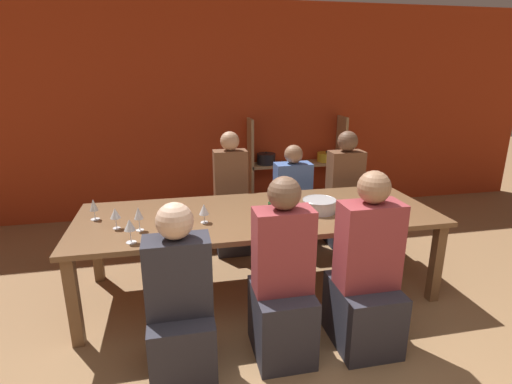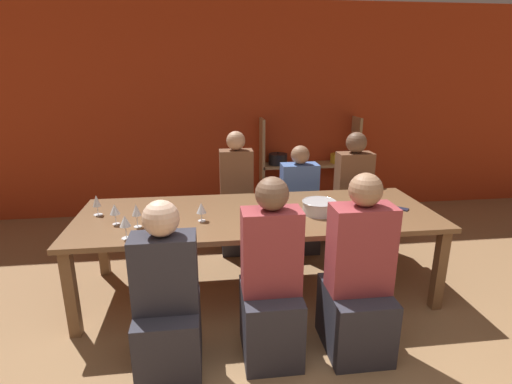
% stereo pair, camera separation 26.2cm
% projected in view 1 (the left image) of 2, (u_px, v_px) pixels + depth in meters
% --- Properties ---
extents(wall_back_red, '(8.80, 0.06, 2.70)m').
position_uv_depth(wall_back_red, '(228.00, 112.00, 5.19)').
color(wall_back_red, '#B23819').
rests_on(wall_back_red, ground_plane).
extents(shelf_unit, '(1.30, 0.30, 1.28)m').
position_uv_depth(shelf_unit, '(295.00, 177.00, 5.43)').
color(shelf_unit, tan).
rests_on(shelf_unit, ground_plane).
extents(dining_table, '(2.97, 1.10, 0.73)m').
position_uv_depth(dining_table, '(258.00, 219.00, 3.37)').
color(dining_table, brown).
rests_on(dining_table, ground_plane).
extents(mixing_bowl, '(0.29, 0.29, 0.11)m').
position_uv_depth(mixing_bowl, '(319.00, 205.00, 3.35)').
color(mixing_bowl, '#B7BABC').
rests_on(mixing_bowl, dining_table).
extents(wine_bottle_green, '(0.07, 0.07, 0.31)m').
position_uv_depth(wine_bottle_green, '(273.00, 212.00, 3.00)').
color(wine_bottle_green, '#1E4C23').
rests_on(wine_bottle_green, dining_table).
extents(wine_glass_white_a, '(0.07, 0.07, 0.17)m').
position_uv_depth(wine_glass_white_a, '(94.00, 206.00, 3.16)').
color(wine_glass_white_a, white).
rests_on(wine_glass_white_a, dining_table).
extents(wine_glass_white_b, '(0.07, 0.07, 0.17)m').
position_uv_depth(wine_glass_white_b, '(364.00, 205.00, 3.18)').
color(wine_glass_white_b, white).
rests_on(wine_glass_white_b, dining_table).
extents(wine_glass_empty_a, '(0.08, 0.08, 0.15)m').
position_uv_depth(wine_glass_empty_a, '(204.00, 210.00, 3.10)').
color(wine_glass_empty_a, white).
rests_on(wine_glass_empty_a, dining_table).
extents(wine_glass_red_a, '(0.07, 0.07, 0.18)m').
position_uv_depth(wine_glass_red_a, '(138.00, 214.00, 2.94)').
color(wine_glass_red_a, white).
rests_on(wine_glass_red_a, dining_table).
extents(wine_glass_empty_b, '(0.08, 0.08, 0.17)m').
position_uv_depth(wine_glass_empty_b, '(130.00, 226.00, 2.73)').
color(wine_glass_empty_b, white).
rests_on(wine_glass_empty_b, dining_table).
extents(wine_glass_empty_c, '(0.08, 0.08, 0.16)m').
position_uv_depth(wine_glass_empty_c, '(115.00, 214.00, 2.98)').
color(wine_glass_empty_c, white).
rests_on(wine_glass_empty_c, dining_table).
extents(cell_phone, '(0.16, 0.15, 0.01)m').
position_uv_depth(cell_phone, '(395.00, 205.00, 3.53)').
color(cell_phone, '#1E2338').
rests_on(cell_phone, dining_table).
extents(person_near_a, '(0.39, 0.49, 1.15)m').
position_uv_depth(person_near_a, '(181.00, 314.00, 2.46)').
color(person_near_a, '#2D2D38').
rests_on(person_near_a, ground_plane).
extents(person_far_a, '(0.38, 0.48, 1.13)m').
position_uv_depth(person_far_a, '(292.00, 210.00, 4.33)').
color(person_far_a, '#2D2D38').
rests_on(person_far_a, ground_plane).
extents(person_near_b, '(0.38, 0.47, 1.26)m').
position_uv_depth(person_near_b, '(282.00, 292.00, 2.63)').
color(person_near_b, '#2D2D38').
rests_on(person_near_b, ground_plane).
extents(person_far_b, '(0.34, 0.43, 1.28)m').
position_uv_depth(person_far_b, '(231.00, 207.00, 4.22)').
color(person_far_b, '#2D2D38').
rests_on(person_far_b, ground_plane).
extents(person_near_c, '(0.41, 0.51, 1.27)m').
position_uv_depth(person_near_c, '(365.00, 284.00, 2.74)').
color(person_near_c, '#2D2D38').
rests_on(person_near_c, ground_plane).
extents(person_far_c, '(0.37, 0.46, 1.26)m').
position_uv_depth(person_far_c, '(344.00, 202.00, 4.42)').
color(person_far_c, '#2D2D38').
rests_on(person_far_c, ground_plane).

